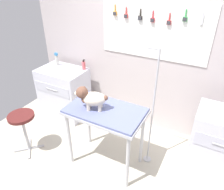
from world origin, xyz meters
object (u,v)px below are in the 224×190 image
object	(u,v)px
dog	(91,98)
counter_left	(64,92)
pump_bottle_white	(57,60)
cabinet_right	(219,144)
grooming_table	(105,116)
stool	(22,122)
grooming_arm	(151,116)

from	to	relation	value
dog	counter_left	bearing A→B (deg)	145.54
pump_bottle_white	cabinet_right	bearing A→B (deg)	-5.00
grooming_table	dog	size ratio (longest dim) A/B	2.44
grooming_table	stool	xyz separation A→B (m)	(-1.14, -0.35, -0.26)
dog	pump_bottle_white	xyz separation A→B (m)	(-1.28, 0.87, -0.06)
grooming_arm	counter_left	xyz separation A→B (m)	(-1.75, 0.38, -0.32)
grooming_table	cabinet_right	distance (m)	1.49
cabinet_right	stool	xyz separation A→B (m)	(-2.47, -0.91, 0.07)
grooming_arm	dog	size ratio (longest dim) A/B	4.14
dog	pump_bottle_white	distance (m)	1.55
grooming_arm	counter_left	world-z (taller)	grooming_arm
counter_left	grooming_arm	bearing A→B (deg)	-12.31
stool	pump_bottle_white	world-z (taller)	pump_bottle_white
dog	pump_bottle_white	size ratio (longest dim) A/B	1.72
grooming_table	cabinet_right	size ratio (longest dim) A/B	1.07
dog	stool	bearing A→B (deg)	-163.88
counter_left	stool	bearing A→B (deg)	-83.60
grooming_arm	pump_bottle_white	world-z (taller)	grooming_arm
cabinet_right	pump_bottle_white	xyz separation A→B (m)	(-2.77, 0.24, 0.53)
grooming_table	grooming_arm	xyz separation A→B (m)	(0.49, 0.31, -0.02)
pump_bottle_white	counter_left	bearing A→B (deg)	-33.06
dog	stool	size ratio (longest dim) A/B	0.62
grooming_arm	pump_bottle_white	xyz separation A→B (m)	(-1.93, 0.50, 0.22)
dog	counter_left	world-z (taller)	dog
grooming_table	counter_left	bearing A→B (deg)	151.25
counter_left	cabinet_right	distance (m)	2.59
cabinet_right	stool	bearing A→B (deg)	-159.68
counter_left	pump_bottle_white	xyz separation A→B (m)	(-0.19, 0.12, 0.54)
grooming_table	dog	xyz separation A→B (m)	(-0.16, -0.06, 0.26)
dog	counter_left	distance (m)	1.46
counter_left	cabinet_right	size ratio (longest dim) A/B	0.98
counter_left	dog	bearing A→B (deg)	-34.46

